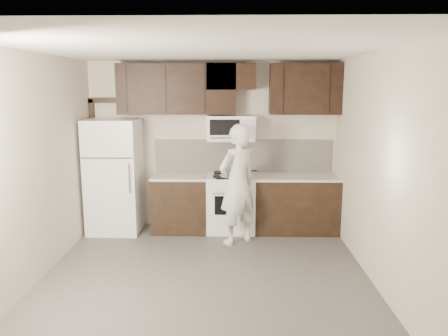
{
  "coord_description": "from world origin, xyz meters",
  "views": [
    {
      "loc": [
        0.33,
        -4.85,
        2.3
      ],
      "look_at": [
        0.21,
        0.9,
        1.22
      ],
      "focal_mm": 35.0,
      "sensor_mm": 36.0,
      "label": 1
    }
  ],
  "objects_px": {
    "microwave": "(231,128)",
    "person": "(237,184)",
    "refrigerator": "(114,176)",
    "stove": "(231,203)"
  },
  "relations": [
    {
      "from": "refrigerator",
      "to": "person",
      "type": "bearing_deg",
      "value": -14.67
    },
    {
      "from": "person",
      "to": "refrigerator",
      "type": "bearing_deg",
      "value": -54.84
    },
    {
      "from": "microwave",
      "to": "stove",
      "type": "bearing_deg",
      "value": -89.9
    },
    {
      "from": "stove",
      "to": "person",
      "type": "distance_m",
      "value": 0.71
    },
    {
      "from": "microwave",
      "to": "person",
      "type": "xyz_separation_m",
      "value": [
        0.1,
        -0.68,
        -0.76
      ]
    },
    {
      "from": "stove",
      "to": "refrigerator",
      "type": "relative_size",
      "value": 0.52
    },
    {
      "from": "stove",
      "to": "person",
      "type": "xyz_separation_m",
      "value": [
        0.1,
        -0.56,
        0.43
      ]
    },
    {
      "from": "stove",
      "to": "refrigerator",
      "type": "xyz_separation_m",
      "value": [
        -1.85,
        -0.05,
        0.44
      ]
    },
    {
      "from": "microwave",
      "to": "refrigerator",
      "type": "bearing_deg",
      "value": -174.85
    },
    {
      "from": "microwave",
      "to": "person",
      "type": "height_order",
      "value": "microwave"
    }
  ]
}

